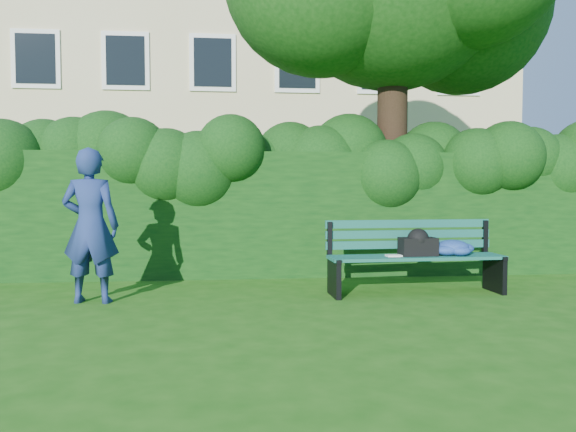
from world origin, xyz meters
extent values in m
plane|color=#1B5610|center=(0.00, 0.00, 0.00)|extent=(80.00, 80.00, 0.00)
cube|color=#CDBE89|center=(0.00, 14.00, 6.00)|extent=(16.00, 8.00, 12.00)
cube|color=white|center=(-6.00, 9.98, 2.00)|extent=(1.30, 0.08, 1.60)
cube|color=black|center=(-6.00, 9.94, 2.00)|extent=(1.05, 0.04, 1.35)
cube|color=white|center=(-3.60, 9.98, 2.00)|extent=(1.30, 0.08, 1.60)
cube|color=black|center=(-3.60, 9.94, 2.00)|extent=(1.05, 0.04, 1.35)
cube|color=white|center=(-1.20, 9.98, 2.00)|extent=(1.30, 0.08, 1.60)
cube|color=black|center=(-1.20, 9.94, 2.00)|extent=(1.05, 0.04, 1.35)
cube|color=white|center=(1.20, 9.98, 2.00)|extent=(1.30, 0.08, 1.60)
cube|color=black|center=(1.20, 9.94, 2.00)|extent=(1.05, 0.04, 1.35)
cube|color=white|center=(3.60, 9.98, 2.00)|extent=(1.30, 0.08, 1.60)
cube|color=black|center=(3.60, 9.94, 2.00)|extent=(1.05, 0.04, 1.35)
cube|color=white|center=(6.00, 9.98, 2.00)|extent=(1.30, 0.08, 1.60)
cube|color=black|center=(6.00, 9.94, 2.00)|extent=(1.05, 0.04, 1.35)
cube|color=white|center=(-6.00, 9.98, 4.80)|extent=(1.30, 0.08, 1.60)
cube|color=black|center=(-6.00, 9.94, 4.80)|extent=(1.05, 0.04, 1.35)
cube|color=white|center=(-3.60, 9.98, 4.80)|extent=(1.30, 0.08, 1.60)
cube|color=black|center=(-3.60, 9.94, 4.80)|extent=(1.05, 0.04, 1.35)
cube|color=white|center=(-1.20, 9.98, 4.80)|extent=(1.30, 0.08, 1.60)
cube|color=black|center=(-1.20, 9.94, 4.80)|extent=(1.05, 0.04, 1.35)
cube|color=white|center=(1.20, 9.98, 4.80)|extent=(1.30, 0.08, 1.60)
cube|color=black|center=(1.20, 9.94, 4.80)|extent=(1.05, 0.04, 1.35)
cube|color=white|center=(3.60, 9.98, 4.80)|extent=(1.30, 0.08, 1.60)
cube|color=black|center=(3.60, 9.94, 4.80)|extent=(1.05, 0.04, 1.35)
cube|color=white|center=(6.00, 9.98, 4.80)|extent=(1.30, 0.08, 1.60)
cube|color=black|center=(6.00, 9.94, 4.80)|extent=(1.05, 0.04, 1.35)
cube|color=black|center=(0.00, 2.20, 0.90)|extent=(10.00, 1.00, 1.80)
cylinder|color=black|center=(1.87, 2.60, 2.31)|extent=(0.48, 0.48, 4.63)
sphere|color=#0F3F0E|center=(3.17, 3.00, 4.26)|extent=(2.80, 2.80, 2.80)
cube|color=#0E493A|center=(1.56, 0.24, 0.45)|extent=(2.14, 0.19, 0.04)
cube|color=#0E493A|center=(1.55, 0.36, 0.45)|extent=(2.14, 0.19, 0.04)
cube|color=#0E493A|center=(1.55, 0.48, 0.45)|extent=(2.14, 0.19, 0.04)
cube|color=#0E493A|center=(1.54, 0.60, 0.45)|extent=(2.14, 0.19, 0.04)
cube|color=#0E493A|center=(1.54, 0.68, 0.58)|extent=(2.14, 0.13, 0.10)
cube|color=#0E493A|center=(1.54, 0.69, 0.71)|extent=(2.14, 0.13, 0.10)
cube|color=#0E493A|center=(1.54, 0.70, 0.84)|extent=(2.14, 0.13, 0.10)
cube|color=black|center=(0.53, 0.37, 0.22)|extent=(0.08, 0.50, 0.44)
cube|color=black|center=(0.52, 0.63, 0.65)|extent=(0.06, 0.06, 0.45)
cube|color=black|center=(0.53, 0.32, 0.44)|extent=(0.08, 0.42, 0.05)
cube|color=black|center=(2.57, 0.46, 0.22)|extent=(0.08, 0.50, 0.44)
cube|color=black|center=(2.56, 0.72, 0.65)|extent=(0.06, 0.06, 0.45)
cube|color=black|center=(2.57, 0.41, 0.44)|extent=(0.08, 0.42, 0.05)
cube|color=white|center=(1.25, 0.36, 0.48)|extent=(0.19, 0.14, 0.02)
cube|color=black|center=(1.57, 0.42, 0.58)|extent=(0.45, 0.26, 0.22)
imported|color=navy|center=(-2.26, 0.29, 0.87)|extent=(0.67, 0.48, 1.74)
camera|label=1|loc=(-0.68, -6.16, 1.31)|focal=35.00mm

